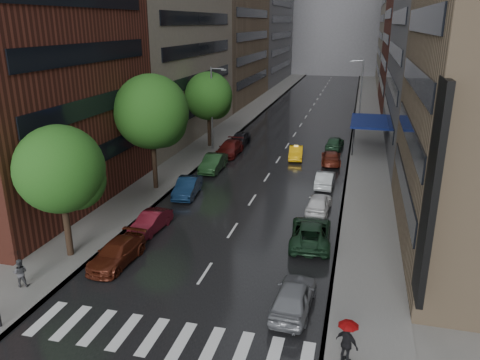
% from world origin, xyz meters
% --- Properties ---
extents(ground, '(220.00, 220.00, 0.00)m').
position_xyz_m(ground, '(0.00, 0.00, 0.00)').
color(ground, gray).
rests_on(ground, ground).
extents(road, '(14.00, 140.00, 0.01)m').
position_xyz_m(road, '(0.00, 50.00, 0.01)').
color(road, black).
rests_on(road, ground).
extents(sidewalk_left, '(4.00, 140.00, 0.15)m').
position_xyz_m(sidewalk_left, '(-9.00, 50.00, 0.07)').
color(sidewalk_left, gray).
rests_on(sidewalk_left, ground).
extents(sidewalk_right, '(4.00, 140.00, 0.15)m').
position_xyz_m(sidewalk_right, '(9.00, 50.00, 0.07)').
color(sidewalk_right, gray).
rests_on(sidewalk_right, ground).
extents(crosswalk, '(13.15, 2.80, 0.01)m').
position_xyz_m(crosswalk, '(0.20, -2.00, 0.01)').
color(crosswalk, silver).
rests_on(crosswalk, ground).
extents(buildings_left, '(8.00, 108.00, 38.00)m').
position_xyz_m(buildings_left, '(-15.00, 58.79, 15.99)').
color(buildings_left, maroon).
rests_on(buildings_left, ground).
extents(buildings_right, '(8.05, 109.10, 36.00)m').
position_xyz_m(buildings_right, '(15.00, 56.70, 15.03)').
color(buildings_right, '#937A5B').
rests_on(buildings_right, ground).
extents(building_far, '(40.00, 14.00, 32.00)m').
position_xyz_m(building_far, '(0.00, 118.00, 16.00)').
color(building_far, slate).
rests_on(building_far, ground).
extents(tree_near, '(5.12, 5.12, 8.17)m').
position_xyz_m(tree_near, '(-8.60, 3.89, 5.59)').
color(tree_near, '#382619').
rests_on(tree_near, ground).
extents(tree_mid, '(6.12, 6.12, 9.75)m').
position_xyz_m(tree_mid, '(-8.60, 16.48, 6.68)').
color(tree_mid, '#382619').
rests_on(tree_mid, ground).
extents(tree_far, '(5.34, 5.34, 8.51)m').
position_xyz_m(tree_far, '(-8.60, 31.35, 5.82)').
color(tree_far, '#382619').
rests_on(tree_far, ground).
extents(taxi, '(1.77, 4.07, 1.30)m').
position_xyz_m(taxi, '(1.70, 28.89, 0.65)').
color(taxi, '#F6AD0C').
rests_on(taxi, ground).
extents(parked_cars_left, '(2.15, 33.76, 1.58)m').
position_xyz_m(parked_cars_left, '(-5.40, 20.14, 0.74)').
color(parked_cars_left, '#511D10').
rests_on(parked_cars_left, ground).
extents(parked_cars_right, '(2.89, 36.80, 1.55)m').
position_xyz_m(parked_cars_right, '(5.40, 16.49, 0.73)').
color(parked_cars_right, slate).
rests_on(parked_cars_right, ground).
extents(ped_black_umbrella, '(0.96, 0.98, 2.09)m').
position_xyz_m(ped_black_umbrella, '(-9.01, 0.05, 1.40)').
color(ped_black_umbrella, '#46464B').
rests_on(ped_black_umbrella, sidewalk_left).
extents(ped_red_umbrella, '(1.12, 0.94, 2.01)m').
position_xyz_m(ped_red_umbrella, '(8.09, -1.68, 1.33)').
color(ped_red_umbrella, black).
rests_on(ped_red_umbrella, sidewalk_right).
extents(street_lamp_left, '(1.74, 0.22, 9.00)m').
position_xyz_m(street_lamp_left, '(-7.72, 30.00, 4.89)').
color(street_lamp_left, gray).
rests_on(street_lamp_left, sidewalk_left).
extents(street_lamp_right, '(1.74, 0.22, 9.00)m').
position_xyz_m(street_lamp_right, '(7.72, 45.00, 4.89)').
color(street_lamp_right, gray).
rests_on(street_lamp_right, sidewalk_right).
extents(awning, '(4.00, 8.00, 3.12)m').
position_xyz_m(awning, '(8.98, 35.00, 3.13)').
color(awning, navy).
rests_on(awning, sidewalk_right).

